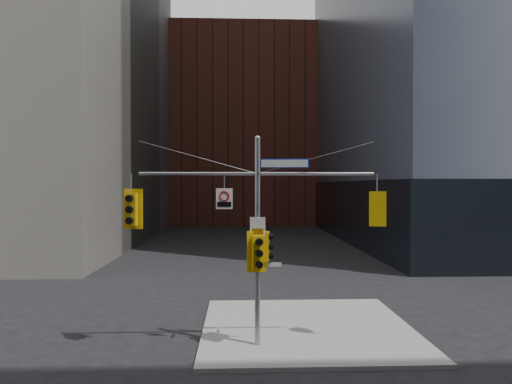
{
  "coord_description": "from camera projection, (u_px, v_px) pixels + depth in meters",
  "views": [
    {
      "loc": [
        -0.64,
        -13.5,
        5.61
      ],
      "look_at": [
        -0.05,
        2.0,
        5.38
      ],
      "focal_mm": 32.0,
      "sensor_mm": 36.0,
      "label": 1
    }
  ],
  "objects": [
    {
      "name": "street_sign_blade",
      "position": [
        284.0,
        163.0,
        15.53
      ],
      "size": [
        1.68,
        0.24,
        0.33
      ],
      "rotation": [
        0.0,
        0.0,
        -0.12
      ],
      "color": "#102394",
      "rests_on": "ground"
    },
    {
      "name": "street_blade_ns",
      "position": [
        257.0,
        262.0,
        16.01
      ],
      "size": [
        0.06,
        0.67,
        0.13
      ],
      "rotation": [
        0.0,
        0.0,
        -0.06
      ],
      "color": "#145926",
      "rests_on": "ground"
    },
    {
      "name": "traffic_light_pole_side",
      "position": [
        267.0,
        246.0,
        15.55
      ],
      "size": [
        0.42,
        0.36,
        1.0
      ],
      "rotation": [
        0.0,
        0.0,
        1.39
      ],
      "color": "#E4AF0C",
      "rests_on": "ground"
    },
    {
      "name": "regulatory_sign_arm",
      "position": [
        224.0,
        198.0,
        15.45
      ],
      "size": [
        0.57,
        0.07,
        0.71
      ],
      "rotation": [
        0.0,
        0.0,
        -0.02
      ],
      "color": "silver",
      "rests_on": "ground"
    },
    {
      "name": "brick_midrise",
      "position": [
        243.0,
        132.0,
        71.34
      ],
      "size": [
        26.0,
        20.0,
        28.0
      ],
      "primitive_type": "cube",
      "color": "maroon",
      "rests_on": "ground"
    },
    {
      "name": "sidewalk_corner",
      "position": [
        307.0,
        328.0,
        17.67
      ],
      "size": [
        8.0,
        8.0,
        0.15
      ],
      "primitive_type": "cube",
      "color": "gray",
      "rests_on": "ground"
    },
    {
      "name": "traffic_light_east_arm",
      "position": [
        377.0,
        209.0,
        15.68
      ],
      "size": [
        0.57,
        0.49,
        1.2
      ],
      "rotation": [
        0.0,
        0.0,
        3.0
      ],
      "color": "#E4AF0C",
      "rests_on": "ground"
    },
    {
      "name": "traffic_light_pole_front",
      "position": [
        258.0,
        252.0,
        15.28
      ],
      "size": [
        0.67,
        0.59,
        1.4
      ],
      "rotation": [
        0.0,
        0.0,
        0.17
      ],
      "color": "#E4AF0C",
      "rests_on": "ground"
    },
    {
      "name": "ground",
      "position": [
        260.0,
        373.0,
        13.6
      ],
      "size": [
        160.0,
        160.0,
        0.0
      ],
      "primitive_type": "plane",
      "color": "black",
      "rests_on": "ground"
    },
    {
      "name": "traffic_light_west_arm",
      "position": [
        131.0,
        209.0,
        15.37
      ],
      "size": [
        0.66,
        0.55,
        1.38
      ],
      "rotation": [
        0.0,
        0.0,
        -0.11
      ],
      "color": "#E4AF0C",
      "rests_on": "ground"
    },
    {
      "name": "signal_assembly",
      "position": [
        258.0,
        220.0,
        15.53
      ],
      "size": [
        8.0,
        0.8,
        7.3
      ],
      "color": "#92959B",
      "rests_on": "ground"
    },
    {
      "name": "regulatory_sign_pole",
      "position": [
        258.0,
        228.0,
        15.41
      ],
      "size": [
        0.52,
        0.08,
        0.69
      ],
      "rotation": [
        0.0,
        0.0,
        -0.09
      ],
      "color": "silver",
      "rests_on": "ground"
    },
    {
      "name": "street_blade_ew",
      "position": [
        271.0,
        265.0,
        15.57
      ],
      "size": [
        0.74,
        0.05,
        0.15
      ],
      "rotation": [
        0.0,
        0.0,
        -0.03
      ],
      "color": "silver",
      "rests_on": "ground"
    }
  ]
}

